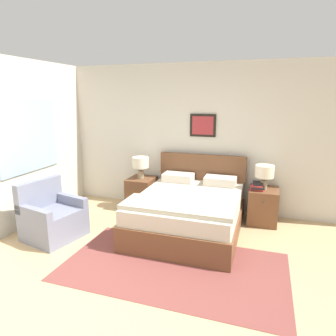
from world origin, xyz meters
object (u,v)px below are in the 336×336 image
table_lamp_by_door (265,173)px  nightstand_near_window (142,193)px  armchair (52,218)px  nightstand_by_door (263,206)px  bed (189,211)px  table_lamp_near_window (141,163)px

table_lamp_by_door → nightstand_near_window: bearing=179.7°
armchair → nightstand_by_door: armchair is taller
armchair → nightstand_by_door: (2.92, 1.52, -0.00)m
bed → armchair: bed is taller
nightstand_by_door → table_lamp_near_window: 2.23m
bed → nightstand_by_door: (1.07, 0.69, -0.03)m
armchair → nightstand_near_window: bearing=165.5°
bed → table_lamp_by_door: size_ratio=4.86×
nightstand_near_window → table_lamp_near_window: size_ratio=1.45×
bed → table_lamp_near_window: bed is taller
nightstand_by_door → table_lamp_by_door: bearing=-142.0°
nightstand_by_door → table_lamp_by_door: table_lamp_by_door is taller
bed → armchair: 2.03m
armchair → nightstand_near_window: armchair is taller
table_lamp_near_window → nightstand_by_door: bearing=0.3°
armchair → nightstand_near_window: 1.70m
bed → nightstand_near_window: 1.28m
bed → table_lamp_near_window: (-1.08, 0.68, 0.53)m
bed → nightstand_by_door: 1.28m
armchair → table_lamp_near_window: 1.78m
table_lamp_near_window → nightstand_near_window: bearing=60.2°
nightstand_near_window → table_lamp_near_window: 0.56m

